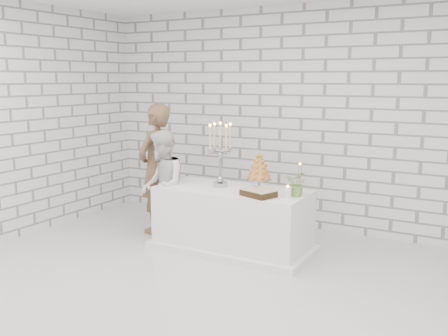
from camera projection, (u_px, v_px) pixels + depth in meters
ground at (206, 290)px, 4.96m from camera, size 6.00×5.00×0.01m
wall_back at (301, 119)px, 6.84m from camera, size 6.00×0.01×3.00m
cake_table at (232, 219)px, 6.06m from camera, size 1.80×0.80×0.75m
groom at (156, 169)px, 6.74m from camera, size 0.43×0.63×1.71m
bride at (162, 186)px, 6.36m from camera, size 0.82×0.87×1.41m
candelabra at (220, 154)px, 6.05m from camera, size 0.39×0.39×0.78m
croquembouche at (259, 171)px, 5.84m from camera, size 0.32×0.32×0.46m
chocolate_cake at (258, 193)px, 5.60m from camera, size 0.42×0.36×0.08m
pillar_candle at (288, 193)px, 5.53m from camera, size 0.10×0.10×0.12m
extra_taper at (300, 179)px, 5.78m from camera, size 0.07×0.07×0.32m
flowers at (297, 183)px, 5.60m from camera, size 0.26×0.23×0.29m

